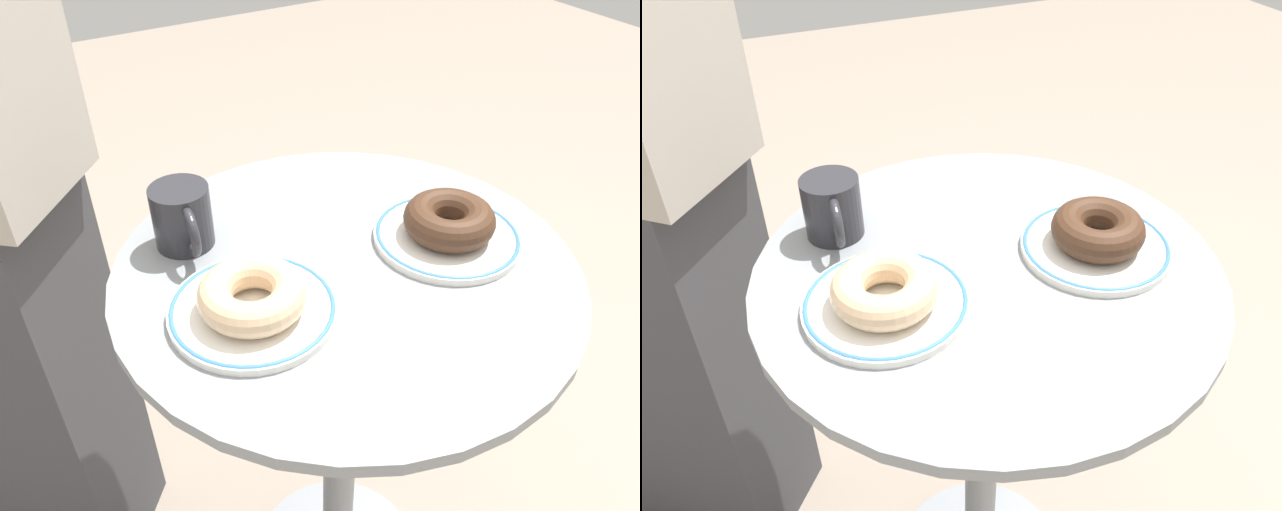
% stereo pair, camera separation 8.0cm
% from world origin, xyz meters
% --- Properties ---
extents(cafe_table, '(0.61, 0.61, 0.78)m').
position_xyz_m(cafe_table, '(0.00, 0.00, 0.52)').
color(cafe_table, gray).
rests_on(cafe_table, ground).
extents(plate_left, '(0.20, 0.20, 0.01)m').
position_xyz_m(plate_left, '(-0.15, -0.02, 0.78)').
color(plate_left, white).
rests_on(plate_left, cafe_table).
extents(plate_right, '(0.20, 0.20, 0.01)m').
position_xyz_m(plate_right, '(0.15, -0.03, 0.78)').
color(plate_right, white).
rests_on(plate_right, cafe_table).
extents(donut_glazed, '(0.18, 0.18, 0.04)m').
position_xyz_m(donut_glazed, '(-0.15, -0.03, 0.81)').
color(donut_glazed, '#E0B789').
rests_on(donut_glazed, plate_left).
extents(donut_chocolate, '(0.17, 0.17, 0.04)m').
position_xyz_m(donut_chocolate, '(0.15, -0.03, 0.81)').
color(donut_chocolate, '#422819').
rests_on(donut_chocolate, plate_right).
extents(coffee_mug, '(0.08, 0.12, 0.09)m').
position_xyz_m(coffee_mug, '(-0.16, 0.14, 0.82)').
color(coffee_mug, '#28282D').
rests_on(coffee_mug, cafe_table).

